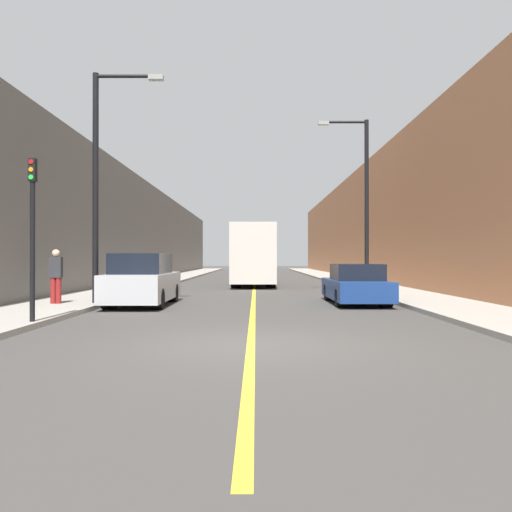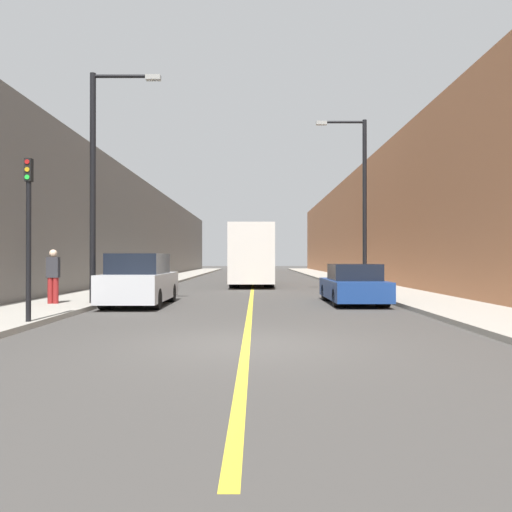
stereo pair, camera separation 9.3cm
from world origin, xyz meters
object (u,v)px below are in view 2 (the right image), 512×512
bus (253,254)px  street_lamp_right (362,194)px  car_right_near (355,286)px  street_lamp_left (100,173)px  parked_suv_left (141,281)px  traffic_light (30,232)px  pedestrian (55,276)px

bus → street_lamp_right: street_lamp_right is taller
car_right_near → street_lamp_left: street_lamp_left is taller
parked_suv_left → street_lamp_right: size_ratio=0.57×
bus → traffic_light: size_ratio=2.60×
street_lamp_left → traffic_light: street_lamp_left is taller
bus → car_right_near: 13.59m
pedestrian → traffic_light: bearing=-74.2°
traffic_light → parked_suv_left: bearing=76.1°
parked_suv_left → traffic_light: (-1.36, -5.52, 1.42)m
parked_suv_left → pedestrian: (-2.69, -0.82, 0.23)m
street_lamp_left → pedestrian: bearing=-170.3°
car_right_near → pedestrian: 10.36m
parked_suv_left → street_lamp_left: size_ratio=0.59×
car_right_near → traffic_light: (-8.92, -6.17, 1.61)m
parked_suv_left → car_right_near: (7.56, 0.65, -0.18)m
street_lamp_left → traffic_light: size_ratio=2.00×
bus → pedestrian: (-6.49, -14.46, -0.82)m
pedestrian → car_right_near: bearing=8.1°
car_right_near → pedestrian: pedestrian is taller
bus → traffic_light: bearing=-105.1°
car_right_near → traffic_light: 10.96m
bus → parked_suv_left: bus is taller
street_lamp_right → pedestrian: (-11.67, -6.93, -3.60)m
pedestrian → parked_suv_left: bearing=16.9°
bus → street_lamp_left: 15.32m
bus → traffic_light: traffic_light is taller
parked_suv_left → traffic_light: 5.86m
parked_suv_left → traffic_light: size_ratio=1.18×
parked_suv_left → street_lamp_right: 11.52m
street_lamp_left → traffic_light: bearing=-91.1°
street_lamp_left → parked_suv_left: bearing=24.3°
parked_suv_left → bus: bearing=74.5°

